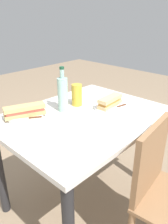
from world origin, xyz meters
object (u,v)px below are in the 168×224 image
(baguette_sandwich_far, at_px, (25,111))
(plate_near, at_px, (110,107))
(dining_table, at_px, (84,130))
(knife_near, at_px, (117,107))
(baguette_sandwich_near, at_px, (110,101))
(beer_glass, at_px, (77,95))
(plate_far, at_px, (25,117))
(water_bottle, at_px, (63,94))
(knife_far, at_px, (29,118))
(olive_bowl, at_px, (80,91))
(chair_far, at_px, (165,191))

(baguette_sandwich_far, bearing_deg, plate_near, 149.57)
(dining_table, bearing_deg, knife_near, 154.99)
(baguette_sandwich_near, xyz_separation_m, beer_glass, (0.12, -0.20, 0.03))
(plate_far, bearing_deg, water_bottle, 159.50)
(baguette_sandwich_near, bearing_deg, knife_far, -25.27)
(beer_glass, xyz_separation_m, olive_bowl, (-0.20, -0.17, -0.06))
(knife_near, bearing_deg, plate_near, -73.87)
(baguette_sandwich_near, relative_size, baguette_sandwich_far, 0.81)
(knife_far, bearing_deg, beer_glass, 174.95)
(baguette_sandwich_near, bearing_deg, beer_glass, -59.44)
(baguette_sandwich_far, relative_size, olive_bowl, 3.08)
(baguette_sandwich_near, relative_size, plate_far, 0.95)
(plate_near, height_order, knife_far, knife_far)
(beer_glass, bearing_deg, plate_far, -13.05)
(baguette_sandwich_near, bearing_deg, water_bottle, -38.31)
(chair_far, relative_size, plate_near, 3.76)
(knife_near, distance_m, knife_far, 0.60)
(dining_table, height_order, beer_glass, beer_glass)
(water_bottle, xyz_separation_m, beer_glass, (-0.13, -0.00, -0.04))
(dining_table, bearing_deg, plate_far, -39.78)
(baguette_sandwich_far, relative_size, knife_far, 1.67)
(chair_far, height_order, knife_near, chair_far)
(dining_table, xyz_separation_m, knife_far, (0.30, -0.19, 0.13))
(baguette_sandwich_far, relative_size, water_bottle, 0.87)
(baguette_sandwich_near, height_order, plate_far, baguette_sandwich_near)
(baguette_sandwich_near, distance_m, olive_bowl, 0.38)
(plate_near, height_order, plate_far, same)
(knife_near, bearing_deg, dining_table, -25.01)
(knife_far, bearing_deg, dining_table, 147.82)
(baguette_sandwich_far, bearing_deg, beer_glass, 166.95)
(baguette_sandwich_near, xyz_separation_m, olive_bowl, (-0.08, -0.37, -0.03))
(plate_far, height_order, olive_bowl, olive_bowl)
(baguette_sandwich_far, distance_m, olive_bowl, 0.58)
(olive_bowl, bearing_deg, water_bottle, 27.29)
(beer_glass, bearing_deg, chair_far, 82.69)
(beer_glass, bearing_deg, knife_far, -5.05)
(plate_near, distance_m, baguette_sandwich_near, 0.04)
(plate_far, height_order, water_bottle, water_bottle)
(chair_far, xyz_separation_m, plate_near, (-0.22, -0.55, 0.26))
(baguette_sandwich_near, xyz_separation_m, baguette_sandwich_far, (0.50, -0.29, -0.00))
(plate_near, xyz_separation_m, olive_bowl, (-0.08, -0.37, 0.01))
(baguette_sandwich_far, distance_m, water_bottle, 0.27)
(knife_far, distance_m, water_bottle, 0.27)
(chair_far, xyz_separation_m, baguette_sandwich_near, (-0.22, -0.55, 0.30))
(plate_far, bearing_deg, dining_table, 140.22)
(baguette_sandwich_near, relative_size, olive_bowl, 2.50)
(plate_far, distance_m, water_bottle, 0.28)
(chair_far, distance_m, beer_glass, 0.83)
(plate_near, height_order, knife_near, knife_near)
(plate_near, height_order, baguette_sandwich_near, baguette_sandwich_near)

